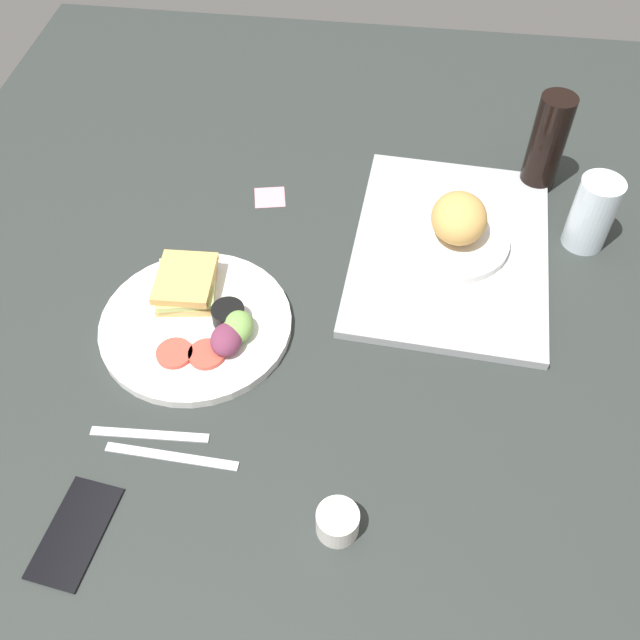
% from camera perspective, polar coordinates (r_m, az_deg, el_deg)
% --- Properties ---
extents(ground_plane, '(1.90, 1.50, 0.03)m').
position_cam_1_polar(ground_plane, '(1.17, -1.33, -0.81)').
color(ground_plane, '#282D2B').
extents(serving_tray, '(0.47, 0.36, 0.02)m').
position_cam_1_polar(serving_tray, '(1.28, 10.22, 5.53)').
color(serving_tray, '#9EA0A3').
rests_on(serving_tray, ground_plane).
extents(bread_plate_near, '(0.20, 0.20, 0.09)m').
position_cam_1_polar(bread_plate_near, '(1.26, 10.66, 7.22)').
color(bread_plate_near, white).
rests_on(bread_plate_near, serving_tray).
extents(plate_with_salad, '(0.30, 0.30, 0.05)m').
position_cam_1_polar(plate_with_salad, '(1.16, -9.53, 0.13)').
color(plate_with_salad, white).
rests_on(plate_with_salad, ground_plane).
extents(drinking_glass, '(0.07, 0.07, 0.13)m').
position_cam_1_polar(drinking_glass, '(1.32, 20.68, 7.88)').
color(drinking_glass, silver).
rests_on(drinking_glass, ground_plane).
extents(soda_bottle, '(0.06, 0.06, 0.19)m').
position_cam_1_polar(soda_bottle, '(1.40, 17.46, 13.14)').
color(soda_bottle, black).
rests_on(soda_bottle, ground_plane).
extents(espresso_cup, '(0.06, 0.06, 0.04)m').
position_cam_1_polar(espresso_cup, '(0.96, 1.39, -15.63)').
color(espresso_cup, silver).
rests_on(espresso_cup, ground_plane).
extents(fork, '(0.02, 0.17, 0.01)m').
position_cam_1_polar(fork, '(1.07, -13.29, -8.75)').
color(fork, '#B7B7BC').
rests_on(fork, ground_plane).
extents(knife, '(0.02, 0.19, 0.01)m').
position_cam_1_polar(knife, '(1.04, -11.62, -10.46)').
color(knife, '#B7B7BC').
rests_on(knife, ground_plane).
extents(cell_phone, '(0.15, 0.09, 0.01)m').
position_cam_1_polar(cell_phone, '(1.02, -18.76, -15.52)').
color(cell_phone, black).
rests_on(cell_phone, ground_plane).
extents(sticky_note, '(0.07, 0.07, 0.00)m').
position_cam_1_polar(sticky_note, '(1.37, -3.98, 9.63)').
color(sticky_note, pink).
rests_on(sticky_note, ground_plane).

